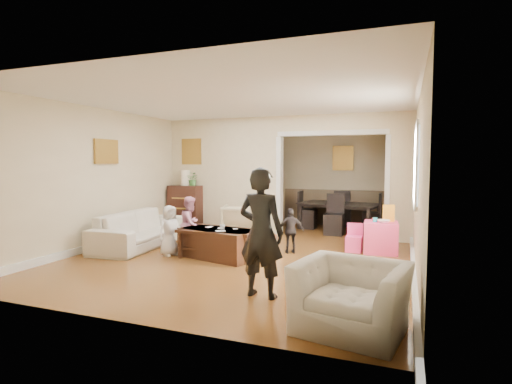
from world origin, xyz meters
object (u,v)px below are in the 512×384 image
at_px(child_kneel_b, 191,224).
at_px(child_toddler, 291,231).
at_px(armchair_back, 240,221).
at_px(dining_table, 339,217).
at_px(adult_person, 261,233).
at_px(child_kneel_a, 170,230).
at_px(sofa, 142,229).
at_px(coffee_table, 218,243).
at_px(play_table, 381,237).
at_px(armchair_front, 351,297).
at_px(dresser, 186,207).
at_px(coffee_cup, 222,227).
at_px(cyan_cup, 375,220).
at_px(table_lamp, 185,178).

distance_m(child_kneel_b, child_toddler, 1.81).
height_order(armchair_back, dining_table, armchair_back).
bearing_deg(dining_table, adult_person, -80.20).
bearing_deg(armchair_back, child_kneel_a, 61.99).
relative_size(sofa, coffee_table, 1.74).
distance_m(play_table, child_kneel_a, 3.70).
distance_m(coffee_table, child_kneel_b, 0.80).
relative_size(armchair_front, dresser, 0.95).
bearing_deg(coffee_table, child_kneel_b, 156.80).
bearing_deg(armchair_front, child_kneel_b, 152.38).
distance_m(coffee_cup, cyan_cup, 2.69).
bearing_deg(adult_person, play_table, -105.89).
bearing_deg(cyan_cup, sofa, -166.90).
distance_m(coffee_cup, dining_table, 3.76).
xyz_separation_m(play_table, child_toddler, (-1.48, -0.61, 0.12)).
xyz_separation_m(armchair_front, dresser, (-4.43, 4.46, 0.20)).
xyz_separation_m(coffee_cup, play_table, (2.43, 1.41, -0.25)).
height_order(armchair_back, coffee_cup, armchair_back).
relative_size(armchair_front, play_table, 1.75).
bearing_deg(child_kneel_a, child_kneel_b, 6.19).
distance_m(sofa, coffee_table, 1.81).
height_order(armchair_back, child_toddler, child_toddler).
bearing_deg(child_kneel_b, coffee_cup, -119.00).
distance_m(armchair_back, cyan_cup, 2.85).
height_order(armchair_front, child_kneel_b, child_kneel_b).
height_order(armchair_front, dresser, dresser).
height_order(cyan_cup, dining_table, dining_table).
bearing_deg(adult_person, dresser, -43.29).
bearing_deg(coffee_table, child_toddler, 35.54).
bearing_deg(armchair_back, play_table, 156.85).
xyz_separation_m(adult_person, child_toddler, (-0.28, 2.34, -0.37)).
bearing_deg(dining_table, dresser, -149.76).
distance_m(coffee_table, adult_person, 2.14).
bearing_deg(coffee_table, armchair_front, -41.55).
bearing_deg(dining_table, armchair_front, -68.69).
bearing_deg(dresser, coffee_table, -49.17).
height_order(table_lamp, child_kneel_a, table_lamp).
xyz_separation_m(cyan_cup, child_kneel_a, (-3.28, -1.46, -0.15)).
relative_size(coffee_table, child_kneel_b, 1.31).
xyz_separation_m(dining_table, adult_person, (-0.12, -5.04, 0.45)).
distance_m(table_lamp, dining_table, 3.73).
relative_size(dining_table, adult_person, 1.17).
height_order(armchair_front, child_kneel_a, child_kneel_a).
xyz_separation_m(sofa, child_toddler, (2.83, 0.42, 0.07)).
relative_size(coffee_table, play_table, 2.26).
bearing_deg(armchair_back, table_lamp, -30.23).
bearing_deg(dining_table, armchair_back, -126.81).
distance_m(dresser, child_toddler, 3.38).
relative_size(dresser, adult_person, 0.68).
height_order(sofa, dining_table, sofa).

